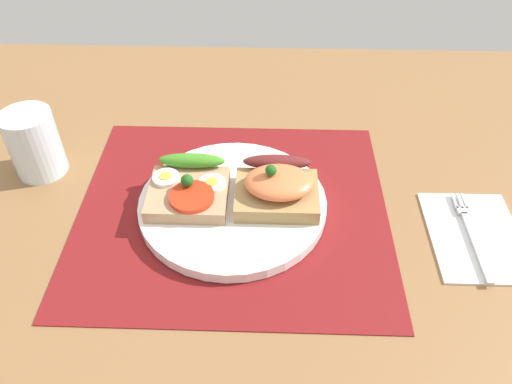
# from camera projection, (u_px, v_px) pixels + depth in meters

# --- Properties ---
(ground_plane) EXTENTS (1.20, 0.90, 0.03)m
(ground_plane) POSITION_uv_depth(u_px,v_px,m) (233.00, 218.00, 0.66)
(ground_plane) COLOR olive
(placemat) EXTENTS (0.40, 0.36, 0.00)m
(placemat) POSITION_uv_depth(u_px,v_px,m) (233.00, 209.00, 0.65)
(placemat) COLOR maroon
(placemat) RESTS_ON ground_plane
(plate) EXTENTS (0.24, 0.24, 0.01)m
(plate) POSITION_uv_depth(u_px,v_px,m) (233.00, 204.00, 0.65)
(plate) COLOR white
(plate) RESTS_ON placemat
(sandwich_egg_tomato) EXTENTS (0.10, 0.11, 0.04)m
(sandwich_egg_tomato) POSITION_uv_depth(u_px,v_px,m) (189.00, 190.00, 0.64)
(sandwich_egg_tomato) COLOR tan
(sandwich_egg_tomato) RESTS_ON plate
(sandwich_salmon) EXTENTS (0.10, 0.10, 0.06)m
(sandwich_salmon) POSITION_uv_depth(u_px,v_px,m) (278.00, 187.00, 0.63)
(sandwich_salmon) COLOR #A6844F
(sandwich_salmon) RESTS_ON plate
(napkin) EXTENTS (0.11, 0.15, 0.01)m
(napkin) POSITION_uv_depth(u_px,v_px,m) (475.00, 235.00, 0.62)
(napkin) COLOR white
(napkin) RESTS_ON ground_plane
(fork) EXTENTS (0.02, 0.15, 0.00)m
(fork) POSITION_uv_depth(u_px,v_px,m) (471.00, 232.00, 0.61)
(fork) COLOR #B7B7BC
(fork) RESTS_ON napkin
(drinking_glass) EXTENTS (0.07, 0.07, 0.09)m
(drinking_glass) POSITION_uv_depth(u_px,v_px,m) (34.00, 144.00, 0.68)
(drinking_glass) COLOR silver
(drinking_glass) RESTS_ON ground_plane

